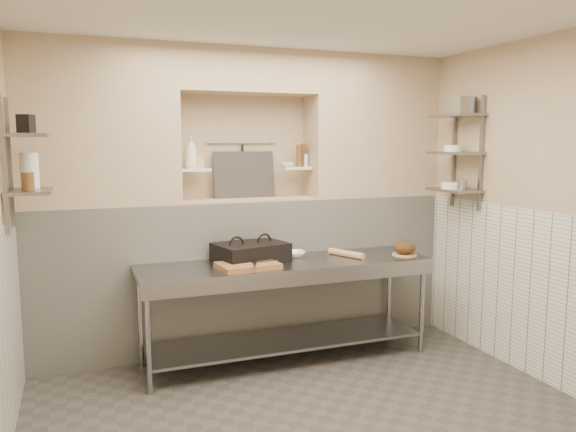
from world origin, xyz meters
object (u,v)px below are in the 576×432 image
cutting_board (248,265)px  bottle_soap (191,153)px  panini_press (251,252)px  rolling_pin (346,254)px  prep_table (286,290)px  bread_loaf (405,247)px  mixing_bowl (293,254)px  bowl_alcove (287,165)px  jug_left (30,171)px

cutting_board → bottle_soap: bottle_soap is taller
panini_press → rolling_pin: size_ratio=1.74×
prep_table → bread_loaf: (1.14, -0.11, 0.33)m
panini_press → bread_loaf: 1.45m
prep_table → bottle_soap: 1.51m
bottle_soap → prep_table: bearing=-37.2°
prep_table → mixing_bowl: 0.37m
cutting_board → bowl_alcove: (0.60, 0.66, 0.81)m
cutting_board → bowl_alcove: bowl_alcove is taller
bread_loaf → bottle_soap: (-1.86, 0.66, 0.88)m
cutting_board → panini_press: bearing=68.0°
mixing_bowl → panini_press: bearing=-174.2°
rolling_pin → bowl_alcove: 1.04m
cutting_board → rolling_pin: (0.99, 0.13, 0.01)m
rolling_pin → prep_table: bearing=-177.9°
rolling_pin → bottle_soap: bearing=158.3°
prep_table → mixing_bowl: bearing=53.7°
prep_table → cutting_board: size_ratio=5.30×
cutting_board → bottle_soap: bearing=117.0°
bottle_soap → bowl_alcove: (0.93, 0.00, -0.12)m
jug_left → panini_press: bearing=4.6°
bottle_soap → jug_left: 1.42m
panini_press → cutting_board: panini_press is taller
mixing_bowl → cutting_board: bearing=-150.6°
prep_table → mixing_bowl: (0.14, 0.19, 0.28)m
panini_press → rolling_pin: 0.89m
panini_press → rolling_pin: (0.88, -0.13, -0.05)m
cutting_board → jug_left: size_ratio=1.88×
bowl_alcove → bottle_soap: bearing=-179.7°
bread_loaf → bottle_soap: 2.16m
rolling_pin → bowl_alcove: bowl_alcove is taller
panini_press → jug_left: jug_left is taller
bowl_alcove → panini_press: bearing=-141.1°
rolling_pin → bread_loaf: bearing=-13.6°
bottle_soap → cutting_board: bearing=-63.0°
panini_press → bowl_alcove: size_ratio=4.92×
cutting_board → prep_table: bearing=15.3°
bread_loaf → bowl_alcove: size_ratio=1.46×
panini_press → bowl_alcove: bearing=25.9°
jug_left → bottle_soap: bearing=22.3°
rolling_pin → jug_left: (-2.62, -0.01, 0.81)m
prep_table → bottle_soap: bearing=142.8°
panini_press → mixing_bowl: panini_press is taller
cutting_board → mixing_bowl: mixing_bowl is taller
bread_loaf → bowl_alcove: bowl_alcove is taller
bowl_alcove → jug_left: (-2.24, -0.54, 0.01)m
mixing_bowl → bottle_soap: 1.32m
prep_table → panini_press: bearing=152.4°
cutting_board → bowl_alcove: size_ratio=3.53×
panini_press → jug_left: (-1.74, -0.14, 0.76)m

